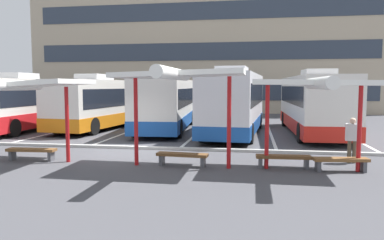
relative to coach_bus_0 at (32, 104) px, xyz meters
The scene contains 22 objects.
ground_plane 11.29m from the coach_bus_0, 39.10° to the right, with size 160.00×160.00×0.00m, color #47474C.
terminal_building 26.47m from the coach_bus_0, 69.72° to the left, with size 37.42×14.99×22.96m.
coach_bus_0 is the anchor object (origin of this frame).
coach_bus_1 4.59m from the coach_bus_0, 20.57° to the left, with size 3.64×10.71×3.51m.
coach_bus_2 8.70m from the coach_bus_0, ahead, with size 3.37×10.32×3.52m.
coach_bus_3 12.95m from the coach_bus_0, ahead, with size 3.37×10.21×3.80m.
coach_bus_4 17.40m from the coach_bus_0, ahead, with size 2.86×10.91×3.66m.
lane_stripe_0 2.66m from the coach_bus_0, 153.96° to the left, with size 0.16×14.00×0.01m, color white.
lane_stripe_1 2.98m from the coach_bus_0, 21.71° to the left, with size 0.16×14.00×0.01m, color white.
lane_stripe_2 6.82m from the coach_bus_0, ahead, with size 0.16×14.00×0.01m, color white.
lane_stripe_3 10.94m from the coach_bus_0, ahead, with size 0.16×14.00×0.01m, color white.
lane_stripe_4 15.12m from the coach_bus_0, ahead, with size 0.16×14.00×0.01m, color white.
lane_stripe_5 19.33m from the coach_bus_0, ahead, with size 0.16×14.00×0.01m, color white.
waiting_shelter_1 11.28m from the coach_bus_0, 58.57° to the right, with size 3.96×4.73×3.01m.
bench_1 11.04m from the coach_bus_0, 57.74° to the right, with size 1.84×0.53×0.45m.
waiting_shelter_2 15.17m from the coach_bus_0, 39.91° to the right, with size 4.23×4.74×3.32m.
bench_2 14.92m from the coach_bus_0, 38.83° to the right, with size 1.81×0.57×0.45m.
waiting_shelter_3 18.55m from the coach_bus_0, 30.79° to the right, with size 3.92×4.27×3.03m.
bench_3 17.62m from the coach_bus_0, 31.36° to the right, with size 1.83×0.50×0.45m.
bench_4 19.26m from the coach_bus_0, 28.99° to the right, with size 1.78×0.63×0.45m.
platform_kerb 10.76m from the coach_bus_0, 35.48° to the right, with size 44.00×0.24×0.12m, color #ADADA8.
waiting_passenger_1 19.19m from the coach_bus_0, 24.04° to the right, with size 0.50×0.29×1.64m.
Camera 1 is at (5.31, -14.78, 2.77)m, focal length 34.88 mm.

